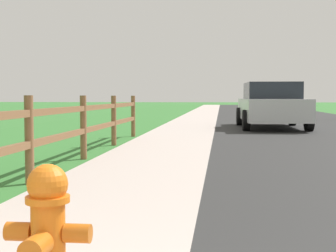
{
  "coord_description": "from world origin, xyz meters",
  "views": [
    {
      "loc": [
        0.21,
        -0.7,
        1.09
      ],
      "look_at": [
        -0.62,
        6.8,
        0.62
      ],
      "focal_mm": 51.97,
      "sensor_mm": 36.0,
      "label": 1
    }
  ],
  "objects": [
    {
      "name": "fire_hydrant",
      "position": [
        -0.71,
        1.76,
        0.38
      ],
      "size": [
        0.46,
        0.39,
        0.73
      ],
      "color": "orange",
      "rests_on": "ground"
    },
    {
      "name": "ground_plane",
      "position": [
        0.0,
        25.0,
        0.0
      ],
      "size": [
        120.0,
        120.0,
        0.0
      ],
      "primitive_type": "plane",
      "color": "#347230"
    },
    {
      "name": "rail_fence",
      "position": [
        -2.13,
        6.19,
        0.64
      ],
      "size": [
        0.11,
        11.87,
        1.1
      ],
      "color": "brown",
      "rests_on": "ground"
    },
    {
      "name": "road_asphalt",
      "position": [
        3.5,
        27.0,
        0.0
      ],
      "size": [
        7.0,
        66.0,
        0.01
      ],
      "primitive_type": "cube",
      "color": "#2B2B2B",
      "rests_on": "ground"
    },
    {
      "name": "parked_suv_silver",
      "position": [
        1.9,
        16.16,
        0.78
      ],
      "size": [
        2.27,
        4.77,
        1.55
      ],
      "color": "#B7BABF",
      "rests_on": "ground"
    },
    {
      "name": "grass_verge",
      "position": [
        -4.5,
        27.0,
        0.01
      ],
      "size": [
        5.0,
        66.0,
        0.0
      ],
      "primitive_type": "cube",
      "color": "#347230",
      "rests_on": "ground"
    },
    {
      "name": "curb_concrete",
      "position": [
        -3.0,
        27.0,
        0.0
      ],
      "size": [
        6.0,
        66.0,
        0.01
      ],
      "primitive_type": "cube",
      "color": "#BDAEA5",
      "rests_on": "ground"
    }
  ]
}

